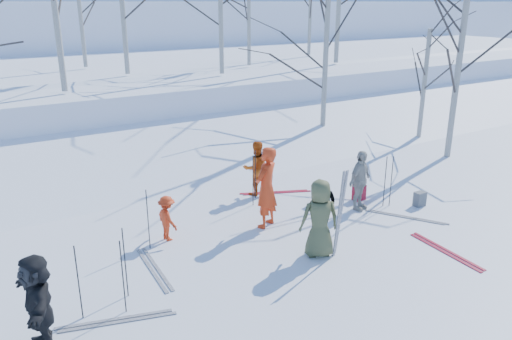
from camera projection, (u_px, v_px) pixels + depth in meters
ground at (293, 245)px, 10.83m from camera, size 120.00×120.00×0.00m
snow_ramp at (167, 158)px, 16.38m from camera, size 70.00×9.49×4.12m
snow_plateau at (85, 89)px, 24.12m from camera, size 70.00×18.00×2.20m
far_hill at (17, 41)px, 40.61m from camera, size 90.00×30.00×6.00m
skier_olive_center at (320, 219)px, 10.16m from camera, size 0.95×0.79×1.66m
skier_red_north at (266, 187)px, 11.47m from camera, size 0.83×0.72×1.93m
skier_redor_behind at (256, 168)px, 13.47m from camera, size 0.84×0.71×1.50m
skier_red_seated at (167, 218)px, 10.94m from camera, size 0.46×0.71×1.03m
skier_cream_east at (360, 181)px, 12.48m from camera, size 0.97×0.62×1.54m
skier_grey_west at (38, 302)px, 7.41m from camera, size 0.49×1.45×1.56m
dog at (327, 194)px, 12.98m from camera, size 0.39×0.69×0.55m
upright_ski_left at (339, 215)px, 10.04m from camera, size 0.11×0.17×1.90m
upright_ski_right at (341, 213)px, 10.11m from camera, size 0.12×0.23×1.89m
ski_pair_a at (117, 321)px, 8.25m from camera, size 1.22×2.01×0.02m
ski_pair_b at (406, 217)px, 12.22m from camera, size 1.88×2.08×0.02m
ski_pair_c at (446, 251)px, 10.55m from camera, size 0.51×1.93×0.02m
ski_pair_d at (275, 192)px, 13.80m from camera, size 1.60×2.05×0.02m
ski_pair_e at (154, 269)px, 9.85m from camera, size 0.46×1.93×0.02m
ski_pole_a at (123, 277)px, 8.30m from camera, size 0.02×0.02×1.34m
ski_pole_b at (385, 182)px, 12.71m from camera, size 0.02×0.02×1.34m
ski_pole_c at (255, 174)px, 13.23m from camera, size 0.02×0.02×1.34m
ski_pole_d at (253, 181)px, 12.75m from camera, size 0.02×0.02×1.34m
ski_pole_e at (125, 263)px, 8.76m from camera, size 0.02×0.02×1.34m
ski_pole_f at (391, 181)px, 12.72m from camera, size 0.02×0.02×1.34m
ski_pole_g at (148, 220)px, 10.49m from camera, size 0.02×0.02×1.34m
ski_pole_h at (79, 283)px, 8.14m from camera, size 0.02×0.02×1.34m
backpack_red at (359, 192)px, 13.26m from camera, size 0.32×0.22×0.42m
backpack_grey at (420, 199)px, 12.86m from camera, size 0.30×0.20×0.38m
backpack_dark at (320, 197)px, 12.97m from camera, size 0.34×0.24×0.40m
birch_plateau_c at (310, 3)px, 27.06m from camera, size 4.45×4.45×5.50m
birch_plateau_f at (80, 11)px, 21.93m from camera, size 3.99×3.99×4.85m
birch_plateau_g at (249, 18)px, 22.65m from camera, size 3.57×3.57×4.25m
birch_plateau_h at (220, 5)px, 19.77m from camera, size 4.36×4.36×5.37m
birch_edge_b at (459, 65)px, 16.05m from camera, size 4.93×4.93×6.19m
birch_edge_c at (424, 86)px, 18.48m from camera, size 3.47×3.47×4.11m
birch_edge_e at (325, 65)px, 17.90m from camera, size 4.60×4.60×5.72m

